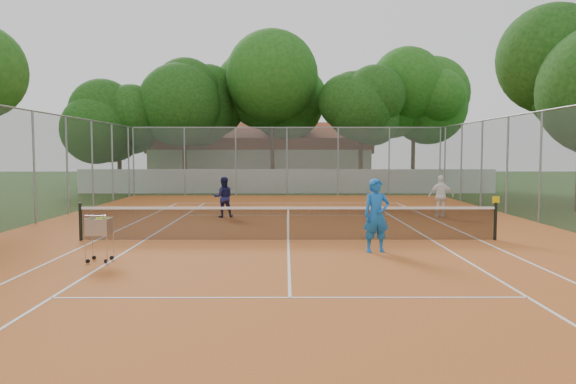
{
  "coord_description": "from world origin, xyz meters",
  "views": [
    {
      "loc": [
        -0.07,
        -15.92,
        2.52
      ],
      "look_at": [
        0.0,
        1.5,
        1.3
      ],
      "focal_mm": 35.0,
      "sensor_mm": 36.0,
      "label": 1
    }
  ],
  "objects_px": {
    "clubhouse": "(262,157)",
    "player_far_right": "(441,196)",
    "player_far_left": "(223,197)",
    "tennis_net": "(288,223)",
    "player_near": "(376,215)",
    "ball_hopper": "(99,238)"
  },
  "relations": [
    {
      "from": "clubhouse",
      "to": "player_far_left",
      "type": "relative_size",
      "value": 10.46
    },
    {
      "from": "tennis_net",
      "to": "player_far_left",
      "type": "bearing_deg",
      "value": 113.43
    },
    {
      "from": "tennis_net",
      "to": "player_far_left",
      "type": "relative_size",
      "value": 7.58
    },
    {
      "from": "tennis_net",
      "to": "ball_hopper",
      "type": "bearing_deg",
      "value": -143.64
    },
    {
      "from": "tennis_net",
      "to": "clubhouse",
      "type": "xyz_separation_m",
      "value": [
        -2.0,
        29.0,
        1.69
      ]
    },
    {
      "from": "player_near",
      "to": "player_far_right",
      "type": "distance_m",
      "value": 8.58
    },
    {
      "from": "tennis_net",
      "to": "player_far_right",
      "type": "relative_size",
      "value": 7.3
    },
    {
      "from": "ball_hopper",
      "to": "player_far_right",
      "type": "bearing_deg",
      "value": 59.14
    },
    {
      "from": "tennis_net",
      "to": "player_far_right",
      "type": "xyz_separation_m",
      "value": [
        5.97,
        5.79,
        0.32
      ]
    },
    {
      "from": "clubhouse",
      "to": "player_far_left",
      "type": "height_order",
      "value": "clubhouse"
    },
    {
      "from": "clubhouse",
      "to": "player_near",
      "type": "height_order",
      "value": "clubhouse"
    },
    {
      "from": "player_far_left",
      "to": "ball_hopper",
      "type": "height_order",
      "value": "player_far_left"
    },
    {
      "from": "ball_hopper",
      "to": "clubhouse",
      "type": "bearing_deg",
      "value": 103.94
    },
    {
      "from": "player_far_right",
      "to": "ball_hopper",
      "type": "distance_m",
      "value": 13.67
    },
    {
      "from": "player_far_left",
      "to": "player_far_right",
      "type": "relative_size",
      "value": 0.96
    },
    {
      "from": "tennis_net",
      "to": "player_near",
      "type": "relative_size",
      "value": 6.41
    },
    {
      "from": "clubhouse",
      "to": "player_far_right",
      "type": "distance_m",
      "value": 24.58
    },
    {
      "from": "player_near",
      "to": "player_far_left",
      "type": "distance_m",
      "value": 8.98
    },
    {
      "from": "player_far_left",
      "to": "player_far_right",
      "type": "xyz_separation_m",
      "value": [
        8.46,
        0.05,
        0.03
      ]
    },
    {
      "from": "clubhouse",
      "to": "tennis_net",
      "type": "bearing_deg",
      "value": -86.05
    },
    {
      "from": "clubhouse",
      "to": "player_far_left",
      "type": "xyz_separation_m",
      "value": [
        -0.49,
        -23.27,
        -1.4
      ]
    },
    {
      "from": "clubhouse",
      "to": "player_far_right",
      "type": "relative_size",
      "value": 10.08
    }
  ]
}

